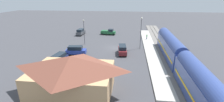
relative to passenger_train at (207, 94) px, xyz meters
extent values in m
plane|color=#424247|center=(14.00, -24.50, -2.86)|extent=(200.00, 200.00, 0.00)
cube|color=slate|center=(0.00, -24.50, -2.77)|extent=(4.80, 70.00, 0.18)
cube|color=#59544C|center=(-0.72, -24.50, -2.62)|extent=(0.10, 70.00, 0.12)
cube|color=#59544C|center=(0.72, -24.50, -2.62)|extent=(0.10, 70.00, 0.12)
cube|color=#B7B2A8|center=(4.00, -24.50, -2.71)|extent=(3.20, 46.00, 0.30)
cube|color=#33478C|center=(0.00, -19.88, -0.71)|extent=(2.90, 19.08, 3.70)
cube|color=gold|center=(1.46, -19.88, -1.01)|extent=(0.04, 17.56, 0.36)
cylinder|color=#33478C|center=(0.00, -19.88, 1.04)|extent=(2.75, 18.32, 2.76)
cube|color=#33478C|center=(0.00, 0.00, -0.71)|extent=(2.90, 19.08, 3.70)
cube|color=gold|center=(1.46, 0.00, -1.01)|extent=(0.04, 17.56, 0.36)
cylinder|color=#33478C|center=(0.00, 0.00, 1.04)|extent=(2.75, 18.32, 2.76)
cube|color=tan|center=(18.00, -2.50, -0.86)|extent=(11.83, 8.19, 3.99)
pyramid|color=brown|center=(18.00, -2.50, 2.15)|extent=(12.63, 8.99, 2.03)
cube|color=#4C3323|center=(18.00, -6.63, -1.81)|extent=(1.10, 0.08, 2.10)
cylinder|color=#23284C|center=(4.20, -33.90, -2.13)|extent=(0.22, 0.22, 0.85)
cylinder|color=green|center=(4.20, -33.90, -1.40)|extent=(0.36, 0.36, 0.62)
sphere|color=tan|center=(4.20, -33.90, -0.97)|extent=(0.24, 0.24, 0.24)
cube|color=#47494F|center=(27.91, -38.45, -2.02)|extent=(2.26, 5.01, 1.00)
cube|color=#19232D|center=(27.92, -38.30, -1.08)|extent=(1.94, 3.53, 0.88)
cylinder|color=black|center=(28.65, -40.40, -2.52)|extent=(0.22, 0.68, 0.68)
cylinder|color=black|center=(26.93, -40.29, -2.52)|extent=(0.22, 0.68, 0.68)
cylinder|color=black|center=(28.89, -36.61, -2.52)|extent=(0.22, 0.68, 0.68)
cylinder|color=black|center=(27.17, -36.50, -2.52)|extent=(0.22, 0.68, 0.68)
cube|color=#283D9E|center=(22.89, -18.35, -2.02)|extent=(5.06, 2.41, 1.00)
cube|color=#19232D|center=(23.04, -18.34, -1.08)|extent=(3.58, 2.04, 0.88)
cylinder|color=black|center=(21.08, -19.38, -2.52)|extent=(0.22, 0.68, 0.68)
cylinder|color=black|center=(20.92, -17.67, -2.52)|extent=(0.22, 0.68, 0.68)
cylinder|color=black|center=(24.86, -19.03, -2.52)|extent=(0.22, 0.68, 0.68)
cylinder|color=black|center=(24.70, -17.32, -2.52)|extent=(0.22, 0.68, 0.68)
cube|color=maroon|center=(11.42, -20.16, -2.02)|extent=(2.48, 5.08, 1.00)
cube|color=#19232D|center=(11.43, -20.31, -1.08)|extent=(2.09, 3.60, 0.88)
cylinder|color=black|center=(10.35, -18.36, -2.52)|extent=(0.22, 0.68, 0.68)
cylinder|color=black|center=(12.06, -18.17, -2.52)|extent=(0.22, 0.68, 0.68)
cylinder|color=black|center=(10.77, -22.14, -2.52)|extent=(0.22, 0.68, 0.68)
cylinder|color=black|center=(12.48, -21.95, -2.52)|extent=(0.22, 0.68, 0.68)
cube|color=#236638|center=(17.84, -40.01, -2.02)|extent=(5.54, 2.40, 0.92)
cube|color=#19232D|center=(16.82, -39.92, -1.14)|extent=(1.86, 1.86, 0.84)
cylinder|color=black|center=(15.63, -40.69, -2.48)|extent=(0.22, 0.76, 0.76)
cylinder|color=black|center=(15.77, -38.97, -2.48)|extent=(0.22, 0.76, 0.76)
cylinder|color=black|center=(19.92, -41.04, -2.48)|extent=(0.22, 0.76, 0.76)
cylinder|color=black|center=(20.06, -39.33, -2.48)|extent=(0.22, 0.76, 0.76)
cube|color=#236638|center=(18.79, -40.09, -1.46)|extent=(3.11, 2.10, 0.20)
cube|color=navy|center=(24.73, -12.42, -2.02)|extent=(2.62, 5.13, 1.00)
cube|color=#19232D|center=(24.71, -12.57, -1.08)|extent=(2.19, 3.64, 0.88)
cylinder|color=black|center=(24.14, -10.42, -2.52)|extent=(0.22, 0.68, 0.68)
cylinder|color=black|center=(25.85, -10.66, -2.52)|extent=(0.22, 0.68, 0.68)
cylinder|color=black|center=(23.61, -14.18, -2.52)|extent=(0.22, 0.68, 0.68)
cylinder|color=black|center=(25.32, -14.42, -2.52)|extent=(0.22, 0.68, 0.68)
cylinder|color=#515156|center=(6.80, -25.02, 1.24)|extent=(0.16, 0.16, 8.19)
sphere|color=#EAE5C6|center=(6.80, -25.02, 5.51)|extent=(0.44, 0.44, 0.44)
cylinder|color=#515156|center=(23.17, -27.04, 0.63)|extent=(0.16, 0.16, 6.98)
sphere|color=#EAE5C6|center=(23.17, -27.04, 4.30)|extent=(0.44, 0.44, 0.44)
camera|label=1|loc=(9.60, 17.84, 11.52)|focal=25.61mm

